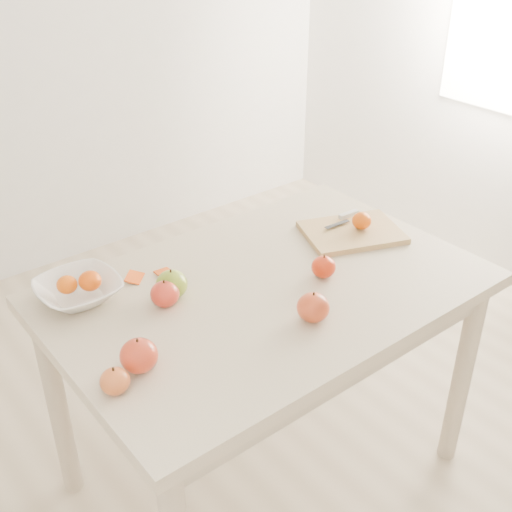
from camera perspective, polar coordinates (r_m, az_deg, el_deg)
ground at (r=2.30m, az=0.81°, el=-18.38°), size 3.50×3.50×0.00m
table at (r=1.86m, az=0.96°, el=-5.09°), size 1.20×0.80×0.75m
cutting_board at (r=2.08m, az=8.52°, el=2.09°), size 0.36×0.32×0.02m
board_tangerine at (r=2.07m, az=9.37°, el=3.11°), size 0.06×0.06×0.05m
fruit_bowl at (r=1.80m, az=-15.50°, el=-2.96°), size 0.22×0.22×0.05m
bowl_tangerine_near at (r=1.79m, az=-16.46°, el=-2.45°), size 0.06×0.06×0.05m
bowl_tangerine_far at (r=1.78m, az=-14.54°, el=-2.14°), size 0.06×0.06×0.05m
orange_peel_a at (r=1.86m, az=-10.74°, el=-1.98°), size 0.07×0.07×0.01m
orange_peel_b at (r=1.88m, az=-8.29°, el=-1.42°), size 0.05×0.04×0.01m
paring_knife at (r=2.14m, az=8.07°, el=3.55°), size 0.17×0.05×0.01m
apple_green at (r=1.75m, az=-7.50°, el=-2.50°), size 0.09×0.09×0.08m
apple_red_e at (r=1.84m, az=6.02°, el=-0.98°), size 0.07×0.07×0.06m
apple_red_d at (r=1.47m, az=-12.43°, el=-10.80°), size 0.07×0.07×0.06m
apple_red_c at (r=1.65m, az=5.10°, el=-4.57°), size 0.09×0.09×0.08m
apple_red_b at (r=1.52m, az=-10.37°, el=-8.70°), size 0.09×0.09×0.08m
apple_red_a at (r=1.72m, az=-8.10°, el=-3.36°), size 0.08×0.08×0.07m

